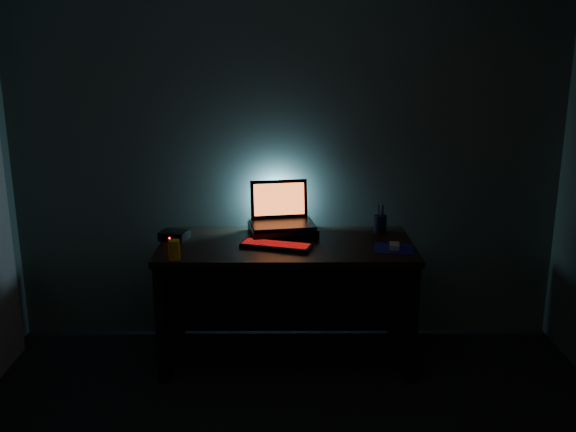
% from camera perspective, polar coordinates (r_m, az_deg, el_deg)
% --- Properties ---
extents(room, '(3.50, 4.00, 2.50)m').
position_cam_1_polar(room, '(2.11, 0.02, -2.73)').
color(room, black).
rests_on(room, ground).
extents(desk, '(1.50, 0.70, 0.75)m').
position_cam_1_polar(desk, '(3.94, -0.12, -5.75)').
color(desk, black).
rests_on(desk, ground).
extents(riser, '(0.44, 0.36, 0.06)m').
position_cam_1_polar(riser, '(3.96, -0.49, -1.28)').
color(riser, black).
rests_on(riser, desk).
extents(laptop, '(0.42, 0.34, 0.26)m').
position_cam_1_polar(laptop, '(3.98, -0.62, 0.17)').
color(laptop, black).
rests_on(laptop, riser).
extents(keyboard, '(0.43, 0.24, 0.03)m').
position_cam_1_polar(keyboard, '(3.72, -1.08, -2.63)').
color(keyboard, black).
rests_on(keyboard, desk).
extents(mousepad, '(0.25, 0.23, 0.00)m').
position_cam_1_polar(mousepad, '(3.75, 9.42, -2.88)').
color(mousepad, '#0D0F60').
rests_on(mousepad, desk).
extents(mouse, '(0.07, 0.10, 0.03)m').
position_cam_1_polar(mouse, '(3.74, 9.43, -2.65)').
color(mouse, '#9B9AA0').
rests_on(mouse, mousepad).
extents(pen_cup, '(0.10, 0.10, 0.11)m').
position_cam_1_polar(pen_cup, '(4.03, 8.19, -0.73)').
color(pen_cup, black).
rests_on(pen_cup, desk).
extents(juice_glass, '(0.08, 0.08, 0.11)m').
position_cam_1_polar(juice_glass, '(3.56, -10.07, -2.98)').
color(juice_glass, '#ECA30C').
rests_on(juice_glass, desk).
extents(router, '(0.18, 0.16, 0.05)m').
position_cam_1_polar(router, '(3.93, -10.10, -1.70)').
color(router, black).
rests_on(router, desk).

